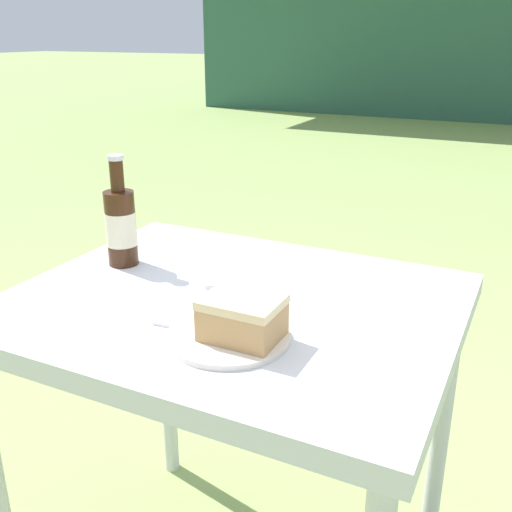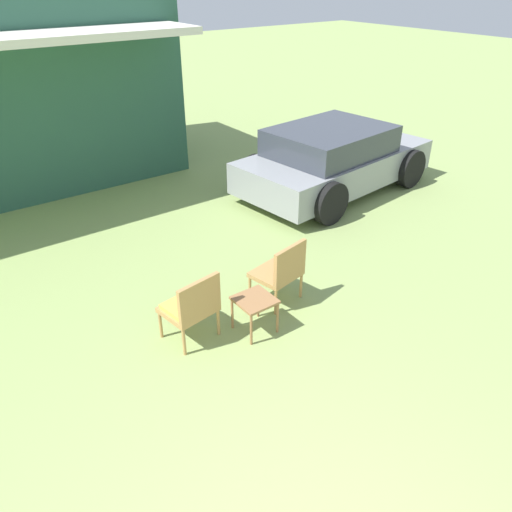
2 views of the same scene
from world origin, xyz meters
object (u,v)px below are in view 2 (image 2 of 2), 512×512
Objects in this scene: wicker_chair_plain at (281,270)px; garden_side_table at (255,303)px; wicker_chair_cushioned at (192,305)px; parked_car at (334,159)px.

wicker_chair_plain is 0.67m from garden_side_table.
wicker_chair_plain is at bearing 24.10° from garden_side_table.
wicker_chair_cushioned is at bearing 155.81° from garden_side_table.
garden_side_table is at bearing 13.00° from wicker_chair_plain.
parked_car is 4.71× the size of wicker_chair_plain.
wicker_chair_plain reaches higher than garden_side_table.
wicker_chair_plain is 1.91× the size of garden_side_table.
parked_car is at bearing 34.68° from garden_side_table.
parked_car reaches higher than wicker_chair_cushioned.
parked_car is at bearing -161.26° from wicker_chair_cushioned.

